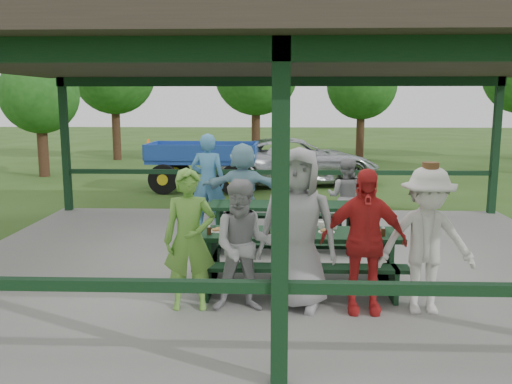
{
  "coord_description": "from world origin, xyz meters",
  "views": [
    {
      "loc": [
        -0.04,
        -8.29,
        2.59
      ],
      "look_at": [
        -0.33,
        -0.3,
        1.24
      ],
      "focal_mm": 38.0,
      "sensor_mm": 36.0,
      "label": 1
    }
  ],
  "objects_px": {
    "contestant_green": "(190,240)",
    "spectator_grey": "(346,197)",
    "contestant_white_fedora": "(427,241)",
    "pickup_truck": "(295,161)",
    "picnic_table_far": "(286,220)",
    "contestant_grey_left": "(244,246)",
    "farm_trailer": "(203,165)",
    "picnic_table_near": "(299,252)",
    "spectator_lblue": "(243,189)",
    "contestant_red": "(363,241)",
    "spectator_blue": "(208,181)",
    "contestant_grey_mid": "(298,229)"
  },
  "relations": [
    {
      "from": "contestant_green",
      "to": "spectator_grey",
      "type": "height_order",
      "value": "contestant_green"
    },
    {
      "from": "contestant_white_fedora",
      "to": "pickup_truck",
      "type": "bearing_deg",
      "value": 97.01
    },
    {
      "from": "picnic_table_far",
      "to": "contestant_grey_left",
      "type": "height_order",
      "value": "contestant_grey_left"
    },
    {
      "from": "picnic_table_far",
      "to": "farm_trailer",
      "type": "distance_m",
      "value": 6.94
    },
    {
      "from": "picnic_table_far",
      "to": "spectator_grey",
      "type": "distance_m",
      "value": 1.42
    },
    {
      "from": "picnic_table_near",
      "to": "farm_trailer",
      "type": "xyz_separation_m",
      "value": [
        -2.42,
        8.55,
        0.16
      ]
    },
    {
      "from": "spectator_grey",
      "to": "farm_trailer",
      "type": "bearing_deg",
      "value": -36.8
    },
    {
      "from": "contestant_grey_left",
      "to": "picnic_table_far",
      "type": "bearing_deg",
      "value": 75.22
    },
    {
      "from": "contestant_white_fedora",
      "to": "spectator_lblue",
      "type": "xyz_separation_m",
      "value": [
        -2.38,
        3.73,
        -0.01
      ]
    },
    {
      "from": "contestant_red",
      "to": "spectator_blue",
      "type": "xyz_separation_m",
      "value": [
        -2.35,
        4.17,
        0.07
      ]
    },
    {
      "from": "picnic_table_near",
      "to": "contestant_grey_mid",
      "type": "relative_size",
      "value": 1.38
    },
    {
      "from": "contestant_grey_left",
      "to": "spectator_lblue",
      "type": "height_order",
      "value": "spectator_lblue"
    },
    {
      "from": "contestant_green",
      "to": "farm_trailer",
      "type": "distance_m",
      "value": 9.46
    },
    {
      "from": "picnic_table_near",
      "to": "spectator_blue",
      "type": "height_order",
      "value": "spectator_blue"
    },
    {
      "from": "contestant_grey_mid",
      "to": "spectator_blue",
      "type": "relative_size",
      "value": 1.05
    },
    {
      "from": "contestant_green",
      "to": "contestant_grey_mid",
      "type": "xyz_separation_m",
      "value": [
        1.29,
        0.07,
        0.13
      ]
    },
    {
      "from": "contestant_grey_left",
      "to": "spectator_lblue",
      "type": "distance_m",
      "value": 3.76
    },
    {
      "from": "spectator_grey",
      "to": "spectator_blue",
      "type": "bearing_deg",
      "value": 12.37
    },
    {
      "from": "contestant_grey_mid",
      "to": "spectator_grey",
      "type": "distance_m",
      "value": 3.77
    },
    {
      "from": "contestant_red",
      "to": "pickup_truck",
      "type": "bearing_deg",
      "value": 92.34
    },
    {
      "from": "contestant_grey_mid",
      "to": "spectator_grey",
      "type": "xyz_separation_m",
      "value": [
        1.03,
        3.62,
        -0.25
      ]
    },
    {
      "from": "contestant_red",
      "to": "contestant_white_fedora",
      "type": "relative_size",
      "value": 0.96
    },
    {
      "from": "contestant_green",
      "to": "spectator_lblue",
      "type": "bearing_deg",
      "value": 77.92
    },
    {
      "from": "contestant_red",
      "to": "farm_trailer",
      "type": "xyz_separation_m",
      "value": [
        -3.14,
        9.42,
        -0.23
      ]
    },
    {
      "from": "contestant_grey_left",
      "to": "spectator_blue",
      "type": "relative_size",
      "value": 0.85
    },
    {
      "from": "contestant_grey_mid",
      "to": "farm_trailer",
      "type": "xyz_separation_m",
      "value": [
        -2.37,
        9.33,
        -0.34
      ]
    },
    {
      "from": "contestant_white_fedora",
      "to": "spectator_blue",
      "type": "bearing_deg",
      "value": 127.14
    },
    {
      "from": "picnic_table_far",
      "to": "contestant_grey_left",
      "type": "distance_m",
      "value": 2.96
    },
    {
      "from": "spectator_blue",
      "to": "contestant_green",
      "type": "bearing_deg",
      "value": 102.42
    },
    {
      "from": "picnic_table_near",
      "to": "spectator_lblue",
      "type": "height_order",
      "value": "spectator_lblue"
    },
    {
      "from": "spectator_lblue",
      "to": "picnic_table_near",
      "type": "bearing_deg",
      "value": 109.75
    },
    {
      "from": "picnic_table_near",
      "to": "spectator_grey",
      "type": "distance_m",
      "value": 3.02
    },
    {
      "from": "spectator_lblue",
      "to": "farm_trailer",
      "type": "relative_size",
      "value": 0.41
    },
    {
      "from": "picnic_table_far",
      "to": "contestant_white_fedora",
      "type": "relative_size",
      "value": 1.48
    },
    {
      "from": "spectator_lblue",
      "to": "spectator_blue",
      "type": "xyz_separation_m",
      "value": [
        -0.71,
        0.44,
        0.07
      ]
    },
    {
      "from": "contestant_grey_left",
      "to": "contestant_red",
      "type": "distance_m",
      "value": 1.41
    },
    {
      "from": "picnic_table_near",
      "to": "spectator_lblue",
      "type": "distance_m",
      "value": 3.04
    },
    {
      "from": "spectator_blue",
      "to": "farm_trailer",
      "type": "bearing_deg",
      "value": -73.0
    },
    {
      "from": "farm_trailer",
      "to": "contestant_red",
      "type": "bearing_deg",
      "value": -69.5
    },
    {
      "from": "picnic_table_near",
      "to": "contestant_grey_mid",
      "type": "bearing_deg",
      "value": -93.53
    },
    {
      "from": "spectator_lblue",
      "to": "contestant_grey_left",
      "type": "bearing_deg",
      "value": 95.47
    },
    {
      "from": "pickup_truck",
      "to": "picnic_table_near",
      "type": "bearing_deg",
      "value": 164.6
    },
    {
      "from": "contestant_grey_left",
      "to": "contestant_white_fedora",
      "type": "height_order",
      "value": "contestant_white_fedora"
    },
    {
      "from": "contestant_white_fedora",
      "to": "spectator_lblue",
      "type": "distance_m",
      "value": 4.43
    },
    {
      "from": "contestant_grey_left",
      "to": "spectator_blue",
      "type": "xyz_separation_m",
      "value": [
        -0.94,
        4.19,
        0.14
      ]
    },
    {
      "from": "picnic_table_near",
      "to": "contestant_grey_left",
      "type": "bearing_deg",
      "value": -127.76
    },
    {
      "from": "contestant_red",
      "to": "pickup_truck",
      "type": "relative_size",
      "value": 0.33
    },
    {
      "from": "farm_trailer",
      "to": "spectator_grey",
      "type": "bearing_deg",
      "value": -57.11
    },
    {
      "from": "picnic_table_far",
      "to": "spectator_blue",
      "type": "xyz_separation_m",
      "value": [
        -1.51,
        1.3,
        0.46
      ]
    },
    {
      "from": "contestant_green",
      "to": "contestant_red",
      "type": "distance_m",
      "value": 2.06
    }
  ]
}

